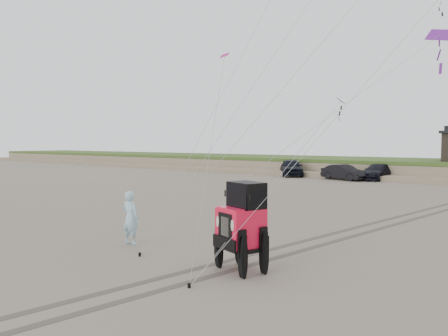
{
  "coord_description": "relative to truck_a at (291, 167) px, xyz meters",
  "views": [
    {
      "loc": [
        8.52,
        -9.15,
        3.53
      ],
      "look_at": [
        -1.24,
        3.0,
        2.6
      ],
      "focal_mm": 35.0,
      "sensor_mm": 36.0,
      "label": 1
    }
  ],
  "objects": [
    {
      "name": "man",
      "position": [
        11.05,
        -30.07,
        0.04
      ],
      "size": [
        0.72,
        0.52,
        1.85
      ],
      "primitive_type": "imported",
      "rotation": [
        0.0,
        0.0,
        3.26
      ],
      "color": "#8DC9DA",
      "rests_on": "ground"
    },
    {
      "name": "stake_aux",
      "position": [
        15.72,
        -32.09,
        -0.83
      ],
      "size": [
        0.08,
        0.08,
        0.12
      ],
      "primitive_type": "cylinder",
      "color": "black",
      "rests_on": "ground"
    },
    {
      "name": "jeep",
      "position": [
        15.86,
        -30.19,
        0.09
      ],
      "size": [
        3.76,
        5.67,
        1.95
      ],
      "primitive_type": null,
      "rotation": [
        0.0,
        0.0,
        -0.31
      ],
      "color": "#FC1439",
      "rests_on": "ground"
    },
    {
      "name": "stake_main",
      "position": [
        12.52,
        -30.92,
        -0.83
      ],
      "size": [
        0.08,
        0.08,
        0.12
      ],
      "primitive_type": "cylinder",
      "color": "black",
      "rests_on": "ground"
    },
    {
      "name": "truck_b",
      "position": [
        6.23,
        -1.13,
        -0.17
      ],
      "size": [
        4.62,
        2.62,
        1.44
      ],
      "primitive_type": "imported",
      "rotation": [
        0.0,
        0.0,
        1.3
      ],
      "color": "black",
      "rests_on": "ground"
    },
    {
      "name": "ground",
      "position": [
        14.34,
        -30.49,
        -0.89
      ],
      "size": [
        160.0,
        160.0,
        0.0
      ],
      "primitive_type": "plane",
      "color": "#6B6054",
      "rests_on": "ground"
    },
    {
      "name": "truck_a",
      "position": [
        0.0,
        0.0,
        0.0
      ],
      "size": [
        4.74,
        5.47,
        1.78
      ],
      "primitive_type": "imported",
      "rotation": [
        0.0,
        0.0,
        0.62
      ],
      "color": "black",
      "rests_on": "ground"
    },
    {
      "name": "truck_c",
      "position": [
        8.67,
        0.94,
        -0.15
      ],
      "size": [
        2.54,
        5.29,
        1.49
      ],
      "primitive_type": "imported",
      "rotation": [
        0.0,
        0.0,
        -0.09
      ],
      "color": "black",
      "rests_on": "ground"
    },
    {
      "name": "tire_tracks",
      "position": [
        16.34,
        -22.49,
        -0.89
      ],
      "size": [
        5.22,
        29.74,
        0.01
      ],
      "color": "#4C443D",
      "rests_on": "ground"
    }
  ]
}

